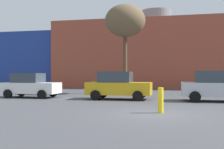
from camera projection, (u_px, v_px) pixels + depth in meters
ground_plane at (154, 114)px, 11.95m from camera, size 200.00×200.00×0.00m
building_backdrop at (156, 57)px, 37.24m from camera, size 40.14×12.79×10.11m
parked_car_0 at (30, 85)px, 20.10m from camera, size 4.04×1.99×1.75m
parked_car_1 at (118, 86)px, 18.64m from camera, size 4.28×2.10×1.85m
parked_car_2 at (217, 86)px, 17.25m from camera, size 4.40×2.16×1.91m
bare_tree_0 at (125, 21)px, 23.87m from camera, size 3.47×3.47×7.66m
bollard_yellow_0 at (161, 100)px, 12.19m from camera, size 0.24×0.24×1.11m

